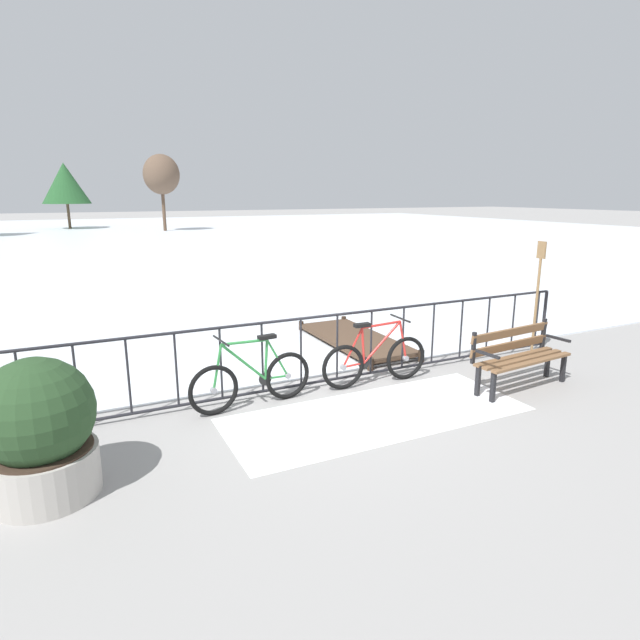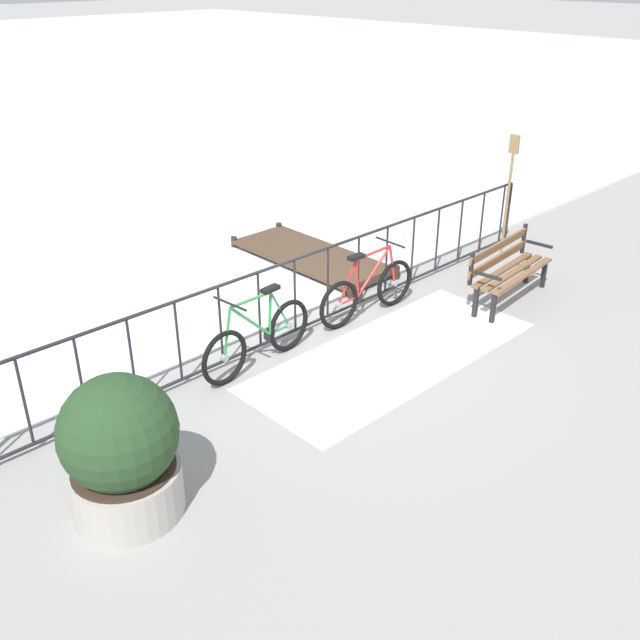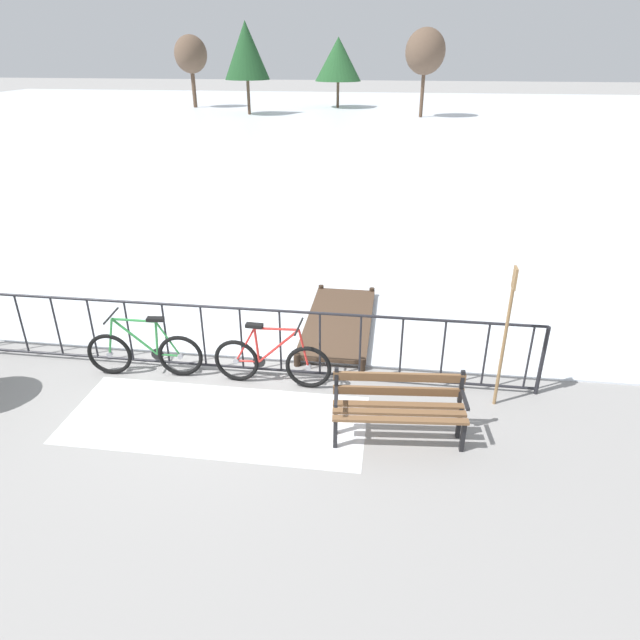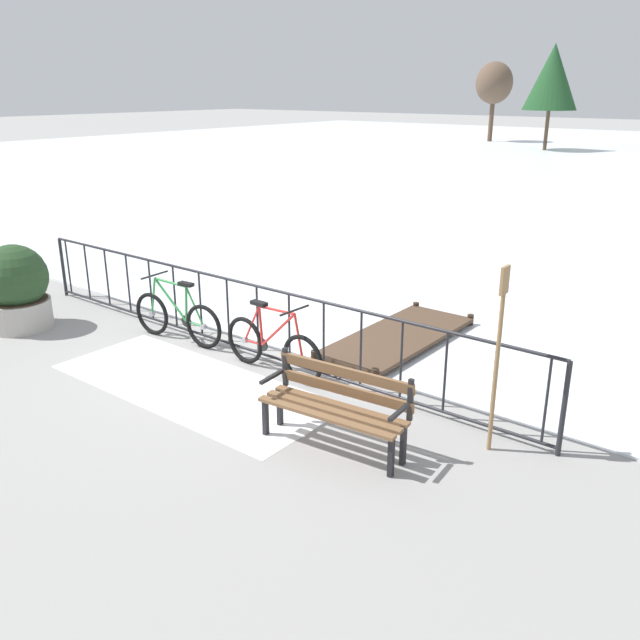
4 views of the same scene
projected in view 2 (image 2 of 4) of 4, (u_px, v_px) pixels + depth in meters
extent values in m
plane|color=gray|center=(312.00, 328.00, 9.27)|extent=(160.00, 160.00, 0.00)
cube|color=white|center=(393.00, 355.00, 8.65)|extent=(3.90, 1.55, 0.01)
cylinder|color=#232328|center=(311.00, 254.00, 8.80)|extent=(9.00, 0.04, 0.04)
cylinder|color=#232328|center=(312.00, 323.00, 9.24)|extent=(9.00, 0.04, 0.04)
cylinder|color=#232328|center=(508.00, 214.00, 11.81)|extent=(0.06, 0.06, 1.05)
cylinder|color=#232328|center=(24.00, 402.00, 6.70)|extent=(0.03, 0.03, 0.97)
cylinder|color=#232328|center=(81.00, 380.00, 7.06)|extent=(0.03, 0.03, 0.97)
cylinder|color=#232328|center=(132.00, 360.00, 7.42)|extent=(0.03, 0.03, 0.97)
cylinder|color=#232328|center=(178.00, 342.00, 7.77)|extent=(0.03, 0.03, 0.97)
cylinder|color=#232328|center=(221.00, 325.00, 8.13)|extent=(0.03, 0.03, 0.97)
cylinder|color=#232328|center=(259.00, 310.00, 8.48)|extent=(0.03, 0.03, 0.97)
cylinder|color=#232328|center=(295.00, 296.00, 8.84)|extent=(0.03, 0.03, 0.97)
cylinder|color=#232328|center=(328.00, 283.00, 9.19)|extent=(0.03, 0.03, 0.97)
cylinder|color=#232328|center=(358.00, 271.00, 9.55)|extent=(0.03, 0.03, 0.97)
cylinder|color=#232328|center=(386.00, 260.00, 9.91)|extent=(0.03, 0.03, 0.97)
cylinder|color=#232328|center=(413.00, 249.00, 10.26)|extent=(0.03, 0.03, 0.97)
cylinder|color=#232328|center=(437.00, 240.00, 10.62)|extent=(0.03, 0.03, 0.97)
cylinder|color=#232328|center=(460.00, 230.00, 10.97)|extent=(0.03, 0.03, 0.97)
cylinder|color=#232328|center=(482.00, 222.00, 11.33)|extent=(0.03, 0.03, 0.97)
cylinder|color=#232328|center=(502.00, 214.00, 11.68)|extent=(0.03, 0.03, 0.97)
torus|color=black|center=(289.00, 325.00, 8.63)|extent=(0.66, 0.12, 0.66)
cylinder|color=gray|center=(289.00, 325.00, 8.63)|extent=(0.08, 0.07, 0.08)
torus|color=black|center=(225.00, 358.00, 7.92)|extent=(0.66, 0.12, 0.66)
cylinder|color=gray|center=(225.00, 358.00, 7.92)|extent=(0.08, 0.07, 0.08)
cylinder|color=#2D843D|center=(270.00, 313.00, 8.29)|extent=(0.08, 0.04, 0.53)
cylinder|color=#2D843D|center=(251.00, 321.00, 8.07)|extent=(0.61, 0.09, 0.59)
cylinder|color=#2D843D|center=(251.00, 300.00, 7.96)|extent=(0.63, 0.09, 0.07)
cylinder|color=#2D843D|center=(279.00, 330.00, 8.51)|extent=(0.34, 0.06, 0.05)
cylinder|color=#2D843D|center=(280.00, 309.00, 8.40)|extent=(0.32, 0.06, 0.56)
cylinder|color=#2D843D|center=(227.00, 333.00, 7.83)|extent=(0.16, 0.05, 0.59)
cube|color=black|center=(270.00, 289.00, 8.16)|extent=(0.25, 0.12, 0.05)
cylinder|color=black|center=(230.00, 304.00, 7.72)|extent=(0.07, 0.52, 0.03)
cylinder|color=black|center=(269.00, 334.00, 8.39)|extent=(0.18, 0.04, 0.18)
torus|color=black|center=(339.00, 305.00, 9.14)|extent=(0.66, 0.08, 0.66)
cylinder|color=gray|center=(339.00, 305.00, 9.14)|extent=(0.08, 0.06, 0.08)
torus|color=black|center=(394.00, 283.00, 9.76)|extent=(0.66, 0.08, 0.66)
cylinder|color=gray|center=(394.00, 283.00, 9.76)|extent=(0.08, 0.06, 0.08)
cylinder|color=red|center=(357.00, 278.00, 9.19)|extent=(0.08, 0.04, 0.53)
cylinder|color=red|center=(374.00, 271.00, 9.37)|extent=(0.61, 0.06, 0.59)
cylinder|color=red|center=(373.00, 253.00, 9.24)|extent=(0.63, 0.06, 0.07)
cylinder|color=red|center=(348.00, 301.00, 9.23)|extent=(0.34, 0.04, 0.05)
cylinder|color=red|center=(348.00, 283.00, 9.10)|extent=(0.32, 0.04, 0.56)
cylinder|color=red|center=(392.00, 265.00, 9.59)|extent=(0.16, 0.04, 0.59)
cube|color=black|center=(356.00, 257.00, 9.04)|extent=(0.24, 0.11, 0.05)
cylinder|color=black|center=(390.00, 242.00, 9.40)|extent=(0.05, 0.52, 0.03)
cylinder|color=black|center=(358.00, 296.00, 9.33)|extent=(0.18, 0.03, 0.18)
cube|color=brown|center=(503.00, 270.00, 9.90)|extent=(1.60, 0.25, 0.04)
cube|color=brown|center=(513.00, 273.00, 9.81)|extent=(1.60, 0.25, 0.04)
cube|color=brown|center=(523.00, 275.00, 9.72)|extent=(1.60, 0.25, 0.04)
cube|color=brown|center=(498.00, 259.00, 9.89)|extent=(1.60, 0.20, 0.12)
cube|color=brown|center=(500.00, 245.00, 9.80)|extent=(1.60, 0.20, 0.12)
cube|color=black|center=(544.00, 273.00, 10.34)|extent=(0.06, 0.06, 0.44)
cube|color=black|center=(527.00, 269.00, 10.50)|extent=(0.06, 0.06, 0.44)
cube|color=black|center=(524.00, 239.00, 10.36)|extent=(0.05, 0.05, 0.45)
cube|color=black|center=(539.00, 244.00, 10.23)|extent=(0.08, 0.40, 0.04)
cube|color=black|center=(493.00, 308.00, 9.32)|extent=(0.06, 0.06, 0.44)
cube|color=black|center=(476.00, 302.00, 9.47)|extent=(0.06, 0.06, 0.44)
cube|color=black|center=(471.00, 269.00, 9.34)|extent=(0.05, 0.05, 0.45)
cube|color=black|center=(488.00, 276.00, 9.21)|extent=(0.08, 0.40, 0.04)
cylinder|color=#ADA8A0|center=(127.00, 490.00, 6.11)|extent=(0.96, 0.96, 0.45)
cylinder|color=#38281E|center=(124.00, 468.00, 6.00)|extent=(0.88, 0.88, 0.02)
sphere|color=#264223|center=(118.00, 433.00, 5.83)|extent=(1.00, 1.00, 1.00)
cylinder|color=#937047|center=(506.00, 208.00, 11.08)|extent=(0.04, 0.04, 1.70)
cube|color=#937047|center=(514.00, 144.00, 10.63)|extent=(0.03, 0.16, 0.28)
cube|color=#4C3828|center=(311.00, 256.00, 11.24)|extent=(1.10, 2.71, 0.06)
cylinder|color=#35271C|center=(351.00, 291.00, 10.07)|extent=(0.10, 0.10, 0.20)
cylinder|color=#35271C|center=(396.00, 272.00, 10.68)|extent=(0.10, 0.10, 0.20)
cylinder|color=#35271C|center=(234.00, 243.00, 11.81)|extent=(0.10, 0.10, 0.20)
cylinder|color=#35271C|center=(279.00, 229.00, 12.42)|extent=(0.10, 0.10, 0.20)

